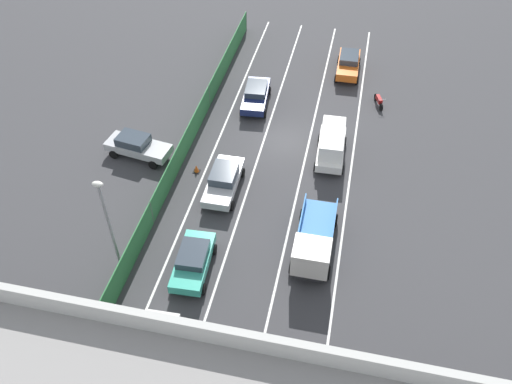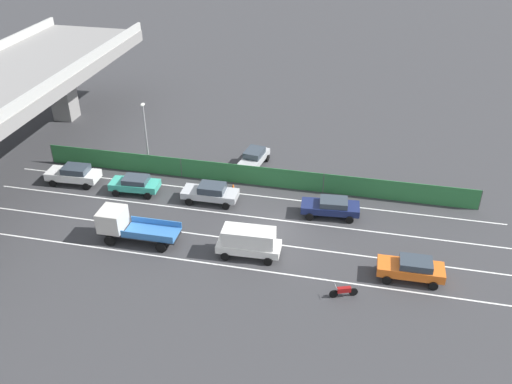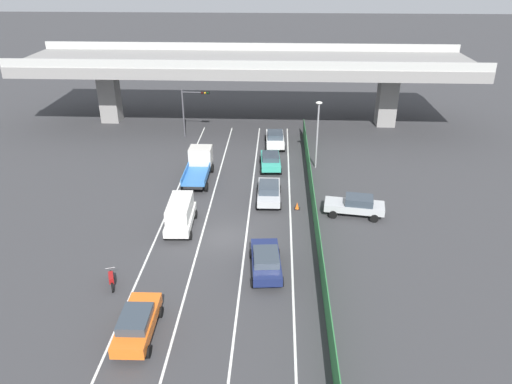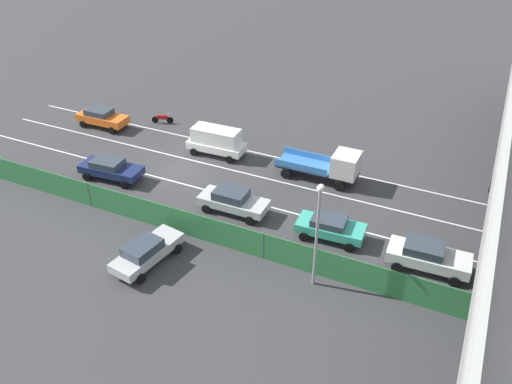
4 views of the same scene
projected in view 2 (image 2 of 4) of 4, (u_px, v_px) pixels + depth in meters
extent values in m
plane|color=#38383A|center=(274.00, 231.00, 43.31)|extent=(300.00, 300.00, 0.00)
cube|color=silver|center=(214.00, 264.00, 39.81)|extent=(0.14, 42.79, 0.01)
cube|color=silver|center=(226.00, 238.00, 42.56)|extent=(0.14, 42.79, 0.01)
cube|color=silver|center=(237.00, 215.00, 45.31)|extent=(0.14, 42.79, 0.01)
cube|color=silver|center=(246.00, 194.00, 48.06)|extent=(0.14, 42.79, 0.01)
cube|color=#B2B2AD|center=(8.00, 111.00, 43.03)|extent=(52.16, 0.30, 0.90)
cube|color=gray|center=(63.00, 90.00, 60.55)|extent=(2.15, 2.15, 6.49)
cube|color=#2D753D|center=(251.00, 175.00, 49.10)|extent=(0.06, 38.79, 1.85)
cylinder|color=#4C514C|center=(481.00, 200.00, 45.50)|extent=(0.10, 0.10, 1.85)
cylinder|color=#4C514C|center=(323.00, 183.00, 47.90)|extent=(0.10, 0.10, 1.85)
cylinder|color=#4C514C|center=(181.00, 168.00, 50.30)|extent=(0.10, 0.10, 1.85)
cylinder|color=#4C514C|center=(52.00, 153.00, 52.70)|extent=(0.10, 0.10, 1.85)
cube|color=teal|center=(135.00, 185.00, 47.95)|extent=(2.02, 4.30, 0.58)
cube|color=#333D47|center=(136.00, 180.00, 47.66)|extent=(1.69, 2.18, 0.46)
cylinder|color=black|center=(116.00, 193.00, 47.62)|extent=(0.26, 0.65, 0.64)
cylinder|color=black|center=(123.00, 183.00, 49.13)|extent=(0.26, 0.65, 0.64)
cylinder|color=black|center=(148.00, 196.00, 47.23)|extent=(0.26, 0.65, 0.64)
cylinder|color=black|center=(154.00, 185.00, 48.74)|extent=(0.26, 0.65, 0.64)
cube|color=white|center=(73.00, 175.00, 49.34)|extent=(2.03, 4.73, 0.68)
cube|color=#333D47|center=(76.00, 169.00, 48.97)|extent=(1.71, 2.27, 0.54)
cylinder|color=black|center=(53.00, 183.00, 49.06)|extent=(0.25, 0.65, 0.64)
cylinder|color=black|center=(63.00, 173.00, 50.61)|extent=(0.25, 0.65, 0.64)
cylinder|color=black|center=(86.00, 187.00, 48.58)|extent=(0.25, 0.65, 0.64)
cylinder|color=black|center=(95.00, 176.00, 50.13)|extent=(0.25, 0.65, 0.64)
cube|color=navy|center=(330.00, 207.00, 44.84)|extent=(2.19, 4.81, 0.58)
cube|color=#333D47|center=(334.00, 202.00, 44.54)|extent=(1.77, 2.33, 0.47)
cylinder|color=black|center=(310.00, 217.00, 44.49)|extent=(0.27, 0.66, 0.64)
cylinder|color=black|center=(311.00, 205.00, 46.02)|extent=(0.27, 0.66, 0.64)
cylinder|color=black|center=(350.00, 220.00, 44.12)|extent=(0.27, 0.66, 0.64)
cylinder|color=black|center=(349.00, 208.00, 45.65)|extent=(0.27, 0.66, 0.64)
cube|color=orange|center=(410.00, 269.00, 38.05)|extent=(1.83, 4.54, 0.65)
cube|color=#333D47|center=(416.00, 263.00, 37.71)|extent=(1.58, 2.22, 0.50)
cylinder|color=black|center=(387.00, 280.00, 37.83)|extent=(0.23, 0.64, 0.64)
cylinder|color=black|center=(387.00, 264.00, 39.30)|extent=(0.23, 0.64, 0.64)
cylinder|color=black|center=(433.00, 286.00, 37.31)|extent=(0.23, 0.64, 0.64)
cylinder|color=black|center=(432.00, 270.00, 38.78)|extent=(0.23, 0.64, 0.64)
cube|color=#B7BABC|center=(210.00, 194.00, 46.69)|extent=(1.89, 4.72, 0.56)
cube|color=#333D47|center=(212.00, 188.00, 46.36)|extent=(1.64, 2.19, 0.59)
cylinder|color=black|center=(189.00, 202.00, 46.43)|extent=(0.23, 0.64, 0.64)
cylinder|color=black|center=(195.00, 191.00, 47.97)|extent=(0.23, 0.64, 0.64)
cylinder|color=black|center=(226.00, 206.00, 45.87)|extent=(0.23, 0.64, 0.64)
cylinder|color=black|center=(231.00, 195.00, 47.41)|extent=(0.23, 0.64, 0.64)
cube|color=silver|center=(249.00, 246.00, 40.34)|extent=(1.98, 4.68, 0.59)
cube|color=silver|center=(249.00, 237.00, 39.88)|extent=(1.73, 3.84, 1.19)
cylinder|color=black|center=(225.00, 257.00, 40.05)|extent=(0.24, 0.65, 0.64)
cylinder|color=black|center=(231.00, 242.00, 41.58)|extent=(0.24, 0.65, 0.64)
cylinder|color=black|center=(268.00, 261.00, 39.56)|extent=(0.24, 0.65, 0.64)
cylinder|color=black|center=(272.00, 246.00, 41.09)|extent=(0.24, 0.65, 0.64)
cube|color=black|center=(140.00, 232.00, 41.92)|extent=(1.69, 6.04, 0.25)
cube|color=beige|center=(112.00, 219.00, 41.82)|extent=(2.07, 1.82, 1.61)
cube|color=#3875BC|center=(152.00, 232.00, 41.65)|extent=(2.09, 4.08, 0.10)
cube|color=#3875BC|center=(147.00, 237.00, 40.69)|extent=(0.11, 4.07, 0.53)
cube|color=#3875BC|center=(156.00, 222.00, 42.35)|extent=(0.11, 4.07, 0.53)
cylinder|color=black|center=(109.00, 240.00, 41.60)|extent=(0.27, 0.80, 0.80)
cylinder|color=black|center=(121.00, 225.00, 43.32)|extent=(0.27, 0.80, 0.80)
cylinder|color=black|center=(161.00, 247.00, 40.86)|extent=(0.27, 0.80, 0.80)
cylinder|color=black|center=(171.00, 232.00, 42.58)|extent=(0.27, 0.80, 0.80)
cylinder|color=black|center=(334.00, 294.00, 36.65)|extent=(0.31, 0.60, 0.60)
cylinder|color=black|center=(353.00, 292.00, 36.82)|extent=(0.31, 0.60, 0.60)
cube|color=maroon|center=(344.00, 290.00, 36.59)|extent=(0.59, 0.96, 0.36)
cylinder|color=#B2B2B2|center=(336.00, 287.00, 36.34)|extent=(0.57, 0.24, 0.03)
cube|color=#B2B5B7|center=(253.00, 160.00, 51.95)|extent=(4.85, 2.41, 0.56)
cube|color=#333D47|center=(254.00, 153.00, 51.92)|extent=(2.33, 1.83, 0.59)
cylinder|color=black|center=(256.00, 173.00, 50.65)|extent=(0.67, 0.31, 0.64)
cylinder|color=black|center=(238.00, 170.00, 51.19)|extent=(0.67, 0.31, 0.64)
cylinder|color=black|center=(267.00, 158.00, 53.17)|extent=(0.67, 0.31, 0.64)
cylinder|color=black|center=(251.00, 155.00, 53.71)|extent=(0.67, 0.31, 0.64)
cylinder|color=gray|center=(146.00, 138.00, 50.47)|extent=(0.16, 0.16, 6.22)
ellipsoid|color=silver|center=(143.00, 105.00, 48.77)|extent=(0.60, 0.36, 0.28)
cone|color=orange|center=(233.00, 187.00, 48.62)|extent=(0.36, 0.36, 0.59)
cube|color=black|center=(233.00, 189.00, 48.76)|extent=(0.47, 0.47, 0.03)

